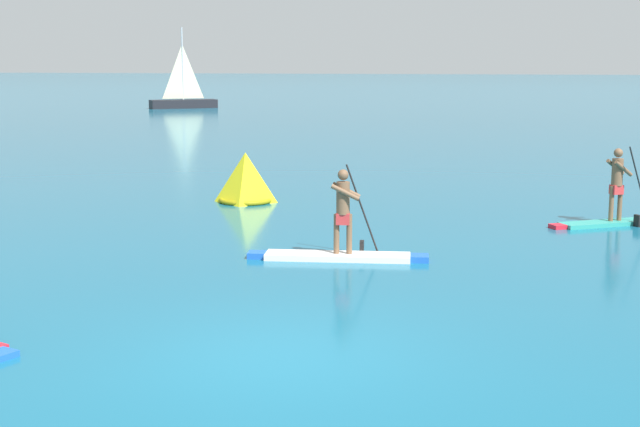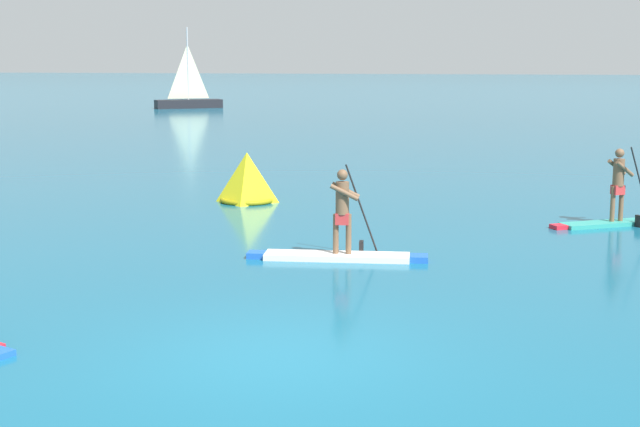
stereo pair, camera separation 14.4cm
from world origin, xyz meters
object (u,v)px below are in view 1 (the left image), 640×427
object	(u,v)px
paddleboarder_mid_center	(340,242)
race_marker_buoy	(246,180)
sailboat_left_horizon	(183,99)
paddleboarder_far_right	(613,206)

from	to	relation	value
paddleboarder_mid_center	race_marker_buoy	world-z (taller)	paddleboarder_mid_center
paddleboarder_mid_center	sailboat_left_horizon	bearing A→B (deg)	107.00
paddleboarder_mid_center	race_marker_buoy	bearing A→B (deg)	114.05
race_marker_buoy	sailboat_left_horizon	distance (m)	48.62
paddleboarder_far_right	sailboat_left_horizon	size ratio (longest dim) A/B	0.46
sailboat_left_horizon	paddleboarder_far_right	bearing A→B (deg)	-93.40
paddleboarder_far_right	race_marker_buoy	xyz separation A→B (m)	(-9.45, 1.56, 0.17)
paddleboarder_far_right	sailboat_left_horizon	world-z (taller)	sailboat_left_horizon
paddleboarder_far_right	paddleboarder_mid_center	bearing A→B (deg)	-168.60
race_marker_buoy	paddleboarder_mid_center	bearing A→B (deg)	-59.51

